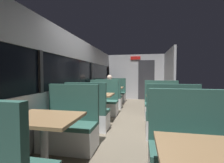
# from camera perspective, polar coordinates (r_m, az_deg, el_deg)

# --- Properties ---
(ground_plane) EXTENTS (3.30, 9.20, 0.02)m
(ground_plane) POSITION_cam_1_polar(r_m,az_deg,el_deg) (4.05, 5.99, -15.93)
(ground_plane) COLOR #665B4C
(carriage_window_panel_left) EXTENTS (0.09, 8.48, 2.30)m
(carriage_window_panel_left) POSITION_cam_1_polar(r_m,az_deg,el_deg) (4.22, -13.96, 0.26)
(carriage_window_panel_left) COLOR #B2B2B7
(carriage_window_panel_left) RESTS_ON ground_plane
(carriage_end_bulkhead) EXTENTS (2.90, 0.11, 2.30)m
(carriage_end_bulkhead) POSITION_cam_1_polar(r_m,az_deg,el_deg) (8.02, 9.09, 1.60)
(carriage_end_bulkhead) COLOR #B2B2B7
(carriage_end_bulkhead) RESTS_ON ground_plane
(carriage_aisle_panel_right) EXTENTS (0.08, 2.40, 2.30)m
(carriage_aisle_panel_right) POSITION_cam_1_polar(r_m,az_deg,el_deg) (6.91, 20.35, 1.41)
(carriage_aisle_panel_right) COLOR #B2B2B7
(carriage_aisle_panel_right) RESTS_ON ground_plane
(dining_table_near_window) EXTENTS (0.90, 0.70, 0.74)m
(dining_table_near_window) POSITION_cam_1_polar(r_m,az_deg,el_deg) (2.21, -23.98, -14.31)
(dining_table_near_window) COLOR #9E9EA3
(dining_table_near_window) RESTS_ON ground_plane
(bench_near_window_facing_entry) EXTENTS (0.95, 0.50, 1.10)m
(bench_near_window_facing_entry) POSITION_cam_1_polar(r_m,az_deg,el_deg) (2.88, -15.51, -16.67)
(bench_near_window_facing_entry) COLOR silver
(bench_near_window_facing_entry) RESTS_ON ground_plane
(dining_table_mid_window) EXTENTS (0.90, 0.70, 0.74)m
(dining_table_mid_window) POSITION_cam_1_polar(r_m,az_deg,el_deg) (4.28, -5.76, -5.93)
(dining_table_mid_window) COLOR #9E9EA3
(dining_table_mid_window) RESTS_ON ground_plane
(bench_mid_window_facing_end) EXTENTS (0.95, 0.50, 1.10)m
(bench_mid_window_facing_end) POSITION_cam_1_polar(r_m,az_deg,el_deg) (3.70, -8.94, -12.27)
(bench_mid_window_facing_end) COLOR silver
(bench_mid_window_facing_end) RESTS_ON ground_plane
(bench_mid_window_facing_entry) EXTENTS (0.95, 0.50, 1.10)m
(bench_mid_window_facing_entry) POSITION_cam_1_polar(r_m,az_deg,el_deg) (5.00, -3.40, -8.31)
(bench_mid_window_facing_entry) COLOR silver
(bench_mid_window_facing_entry) RESTS_ON ground_plane
(dining_table_far_window) EXTENTS (0.90, 0.70, 0.74)m
(dining_table_far_window) POSITION_cam_1_polar(r_m,az_deg,el_deg) (6.53, 0.15, -2.97)
(dining_table_far_window) COLOR #9E9EA3
(dining_table_far_window) RESTS_ON ground_plane
(bench_far_window_facing_end) EXTENTS (0.95, 0.50, 1.10)m
(bench_far_window_facing_end) POSITION_cam_1_polar(r_m,az_deg,el_deg) (5.89, -1.14, -6.64)
(bench_far_window_facing_end) COLOR silver
(bench_far_window_facing_end) RESTS_ON ground_plane
(bench_far_window_facing_entry) EXTENTS (0.95, 0.50, 1.10)m
(bench_far_window_facing_entry) POSITION_cam_1_polar(r_m,az_deg,el_deg) (7.25, 1.20, -4.89)
(bench_far_window_facing_entry) COLOR silver
(bench_far_window_facing_entry) RESTS_ON ground_plane
(bench_front_aisle_facing_entry) EXTENTS (0.95, 0.50, 1.10)m
(bench_front_aisle_facing_entry) POSITION_cam_1_polar(r_m,az_deg,el_deg) (2.14, 27.58, -24.01)
(bench_front_aisle_facing_entry) COLOR silver
(bench_front_aisle_facing_entry) RESTS_ON ground_plane
(dining_table_rear_aisle) EXTENTS (0.90, 0.70, 0.74)m
(dining_table_rear_aisle) POSITION_cam_1_polar(r_m,az_deg,el_deg) (3.95, 19.23, -6.80)
(dining_table_rear_aisle) COLOR #9E9EA3
(dining_table_rear_aisle) RESTS_ON ground_plane
(bench_rear_aisle_facing_end) EXTENTS (0.95, 0.50, 1.10)m
(bench_rear_aisle_facing_end) POSITION_cam_1_polar(r_m,az_deg,el_deg) (3.34, 20.90, -14.02)
(bench_rear_aisle_facing_end) COLOR silver
(bench_rear_aisle_facing_end) RESTS_ON ground_plane
(bench_rear_aisle_facing_entry) EXTENTS (0.95, 0.50, 1.10)m
(bench_rear_aisle_facing_entry) POSITION_cam_1_polar(r_m,az_deg,el_deg) (4.69, 17.94, -9.17)
(bench_rear_aisle_facing_entry) COLOR silver
(bench_rear_aisle_facing_entry) RESTS_ON ground_plane
(seated_passenger) EXTENTS (0.47, 0.55, 1.26)m
(seated_passenger) POSITION_cam_1_polar(r_m,az_deg,el_deg) (5.93, -0.99, -4.54)
(seated_passenger) COLOR #26262D
(seated_passenger) RESTS_ON ground_plane
(coffee_cup_primary) EXTENTS (0.07, 0.07, 0.09)m
(coffee_cup_primary) POSITION_cam_1_polar(r_m,az_deg,el_deg) (4.03, 19.50, -4.52)
(coffee_cup_primary) COLOR #26598C
(coffee_cup_primary) RESTS_ON dining_table_rear_aisle
(coffee_cup_secondary) EXTENTS (0.07, 0.07, 0.09)m
(coffee_cup_secondary) POSITION_cam_1_polar(r_m,az_deg,el_deg) (4.19, -7.02, -4.14)
(coffee_cup_secondary) COLOR #26598C
(coffee_cup_secondary) RESTS_ON dining_table_mid_window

